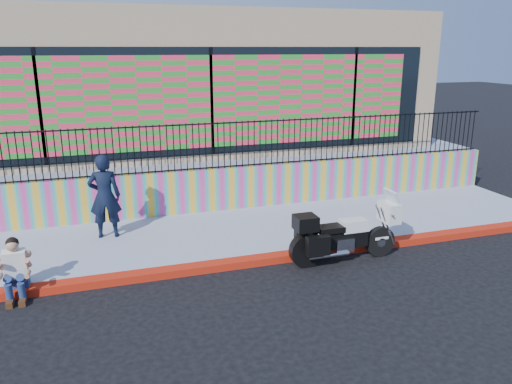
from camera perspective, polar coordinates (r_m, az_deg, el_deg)
name	(u,v)px	position (r m, az deg, el deg)	size (l,w,h in m)	color
ground	(261,263)	(10.27, 0.55, -8.14)	(90.00, 90.00, 0.00)	black
red_curb	(261,260)	(10.23, 0.55, -7.76)	(16.00, 0.30, 0.15)	#B1250C
sidewalk	(238,232)	(11.69, -2.02, -4.64)	(16.00, 3.00, 0.15)	#98A2B7
mural_wall	(221,189)	(12.97, -3.99, 0.35)	(16.00, 0.20, 1.10)	#E23B96
metal_fence	(220,145)	(12.70, -4.09, 5.34)	(15.80, 0.04, 1.20)	black
elevated_platform	(186,154)	(17.84, -7.99, 4.36)	(16.00, 10.00, 1.25)	#98A2B7
storefront_building	(184,78)	(17.29, -8.20, 12.76)	(14.00, 8.06, 4.00)	tan
police_motorcycle	(343,234)	(10.29, 9.91, -4.72)	(2.30, 0.76, 1.43)	black
police_officer	(105,196)	(11.44, -16.91, -0.46)	(0.69, 0.45, 1.88)	black
seated_man	(15,275)	(9.68, -25.81, -8.51)	(0.54, 0.71, 1.06)	navy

